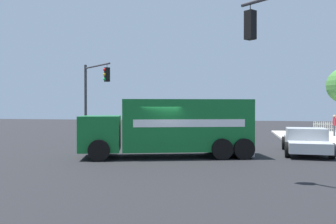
% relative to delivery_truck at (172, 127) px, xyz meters
% --- Properties ---
extents(ground_plane, '(100.00, 100.00, 0.00)m').
position_rel_delivery_truck_xyz_m(ground_plane, '(0.61, 0.37, -1.49)').
color(ground_plane, black).
extents(delivery_truck, '(8.67, 4.87, 2.85)m').
position_rel_delivery_truck_xyz_m(delivery_truck, '(0.00, 0.00, 0.00)').
color(delivery_truck, '#146B2D').
rests_on(delivery_truck, ground).
extents(traffic_light_primary, '(2.97, 2.59, 5.65)m').
position_rel_delivery_truck_xyz_m(traffic_light_primary, '(7.09, -6.59, 2.21)').
color(traffic_light_primary, '#38383D').
rests_on(traffic_light_primary, ground).
extents(traffic_light_secondary, '(3.50, 2.94, 6.16)m').
position_rel_delivery_truck_xyz_m(traffic_light_secondary, '(-5.67, 6.99, 2.56)').
color(traffic_light_secondary, '#38383D').
rests_on(traffic_light_secondary, ground).
extents(pickup_silver, '(2.55, 5.33, 1.38)m').
position_rel_delivery_truck_xyz_m(pickup_silver, '(-6.74, -2.48, -0.77)').
color(pickup_silver, '#B7BABF').
rests_on(pickup_silver, ground).
extents(pedestrian_crossing, '(0.27, 0.52, 1.71)m').
position_rel_delivery_truck_xyz_m(pedestrian_crossing, '(-10.88, -13.61, -0.38)').
color(pedestrian_crossing, '#4C4C51').
rests_on(pedestrian_crossing, sidewalk_corner_near).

